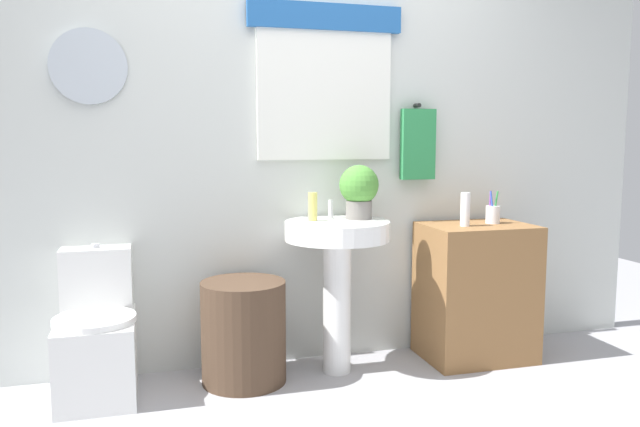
{
  "coord_description": "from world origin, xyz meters",
  "views": [
    {
      "loc": [
        -0.77,
        -2.23,
        1.25
      ],
      "look_at": [
        0.08,
        0.8,
        0.87
      ],
      "focal_mm": 34.89,
      "sensor_mm": 36.0,
      "label": 1
    }
  ],
  "objects": [
    {
      "name": "pedestal_sink",
      "position": [
        0.19,
        0.85,
        0.63
      ],
      "size": [
        0.55,
        0.55,
        0.82
      ],
      "color": "white",
      "rests_on": "ground_plane"
    },
    {
      "name": "toothbrush_cup",
      "position": [
        1.12,
        0.87,
        0.82
      ],
      "size": [
        0.08,
        0.08,
        0.19
      ],
      "color": "silver",
      "rests_on": "wooden_cabinet"
    },
    {
      "name": "wooden_cabinet",
      "position": [
        1.01,
        0.85,
        0.39
      ],
      "size": [
        0.6,
        0.44,
        0.77
      ],
      "primitive_type": "cube",
      "color": "olive",
      "rests_on": "ground_plane"
    },
    {
      "name": "potted_plant",
      "position": [
        0.33,
        0.91,
        0.98
      ],
      "size": [
        0.21,
        0.21,
        0.29
      ],
      "color": "slate",
      "rests_on": "pedestal_sink"
    },
    {
      "name": "laundry_hamper",
      "position": [
        -0.31,
        0.85,
        0.26
      ],
      "size": [
        0.43,
        0.43,
        0.53
      ],
      "primitive_type": "cylinder",
      "color": "#4C3828",
      "rests_on": "ground_plane"
    },
    {
      "name": "soap_bottle",
      "position": [
        0.07,
        0.9,
        0.89
      ],
      "size": [
        0.05,
        0.05,
        0.15
      ],
      "primitive_type": "cylinder",
      "color": "#DBD166",
      "rests_on": "pedestal_sink"
    },
    {
      "name": "back_wall",
      "position": [
        0.0,
        1.15,
        1.31
      ],
      "size": [
        4.4,
        0.18,
        2.6
      ],
      "color": "silver",
      "rests_on": "ground_plane"
    },
    {
      "name": "toilet",
      "position": [
        -1.03,
        0.88,
        0.28
      ],
      "size": [
        0.38,
        0.51,
        0.73
      ],
      "color": "white",
      "rests_on": "ground_plane"
    },
    {
      "name": "faucet",
      "position": [
        0.19,
        0.97,
        0.87
      ],
      "size": [
        0.03,
        0.03,
        0.1
      ],
      "primitive_type": "cylinder",
      "color": "silver",
      "rests_on": "pedestal_sink"
    },
    {
      "name": "lotion_bottle",
      "position": [
        0.91,
        0.81,
        0.86
      ],
      "size": [
        0.05,
        0.05,
        0.19
      ],
      "primitive_type": "cylinder",
      "color": "white",
      "rests_on": "wooden_cabinet"
    }
  ]
}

